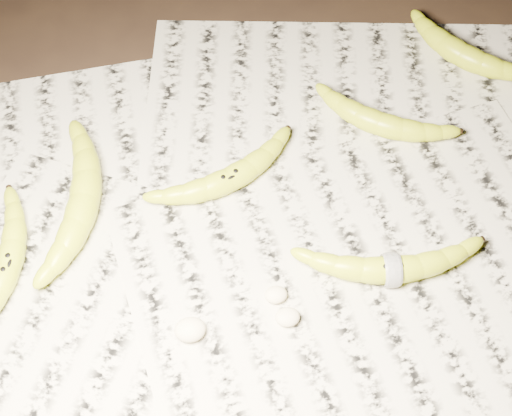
{
  "coord_description": "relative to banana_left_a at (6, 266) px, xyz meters",
  "views": [
    {
      "loc": [
        -0.06,
        -0.4,
        0.76
      ],
      "look_at": [
        -0.0,
        0.03,
        0.05
      ],
      "focal_mm": 50.0,
      "sensor_mm": 36.0,
      "label": 1
    }
  ],
  "objects": [
    {
      "name": "flesh_chunk_a",
      "position": [
        0.2,
        -0.1,
        -0.01
      ],
      "size": [
        0.04,
        0.03,
        0.02
      ],
      "primitive_type": "ellipsoid",
      "color": "beige",
      "rests_on": "newspaper_patch"
    },
    {
      "name": "measuring_tape",
      "position": [
        0.44,
        -0.06,
        0.0
      ],
      "size": [
        0.01,
        0.04,
        0.04
      ],
      "primitive_type": "torus",
      "rotation": [
        0.0,
        1.57,
        -0.07
      ],
      "color": "white",
      "rests_on": "newspaper_patch"
    },
    {
      "name": "banana_left_b",
      "position": [
        0.09,
        0.08,
        0.0
      ],
      "size": [
        0.1,
        0.21,
        0.04
      ],
      "primitive_type": null,
      "rotation": [
        0.0,
        0.0,
        1.38
      ],
      "color": "#BDD71A",
      "rests_on": "newspaper_patch"
    },
    {
      "name": "banana_left_a",
      "position": [
        0.0,
        0.0,
        0.0
      ],
      "size": [
        0.1,
        0.19,
        0.03
      ],
      "primitive_type": null,
      "rotation": [
        0.0,
        0.0,
        1.31
      ],
      "color": "#BDD71A",
      "rests_on": "newspaper_patch"
    },
    {
      "name": "banana_upper_b",
      "position": [
        0.62,
        0.25,
        0.0
      ],
      "size": [
        0.15,
        0.16,
        0.03
      ],
      "primitive_type": null,
      "rotation": [
        0.0,
        0.0,
        -0.81
      ],
      "color": "#BDD71A",
      "rests_on": "newspaper_patch"
    },
    {
      "name": "banana_upper_a",
      "position": [
        0.48,
        0.15,
        0.0
      ],
      "size": [
        0.17,
        0.13,
        0.03
      ],
      "primitive_type": null,
      "rotation": [
        0.0,
        0.0,
        -0.54
      ],
      "color": "#BDD71A",
      "rests_on": "newspaper_patch"
    },
    {
      "name": "banana_taped",
      "position": [
        0.44,
        -0.06,
        0.0
      ],
      "size": [
        0.2,
        0.07,
        0.03
      ],
      "primitive_type": null,
      "rotation": [
        0.0,
        0.0,
        -0.07
      ],
      "color": "#BDD71A",
      "rests_on": "newspaper_patch"
    },
    {
      "name": "banana_center",
      "position": [
        0.27,
        0.09,
        0.0
      ],
      "size": [
        0.18,
        0.12,
        0.03
      ],
      "primitive_type": null,
      "rotation": [
        0.0,
        0.0,
        0.39
      ],
      "color": "#BDD71A",
      "rests_on": "newspaper_patch"
    },
    {
      "name": "ground",
      "position": [
        0.3,
        -0.0,
        -0.02
      ],
      "size": [
        3.0,
        3.0,
        0.0
      ],
      "primitive_type": "plane",
      "color": "black",
      "rests_on": "ground"
    },
    {
      "name": "flesh_chunk_b",
      "position": [
        0.31,
        -0.1,
        -0.01
      ],
      "size": [
        0.03,
        0.02,
        0.02
      ],
      "primitive_type": "ellipsoid",
      "color": "beige",
      "rests_on": "newspaper_patch"
    },
    {
      "name": "flesh_chunk_c",
      "position": [
        0.31,
        -0.07,
        -0.01
      ],
      "size": [
        0.03,
        0.02,
        0.02
      ],
      "primitive_type": "ellipsoid",
      "color": "beige",
      "rests_on": "newspaper_patch"
    },
    {
      "name": "newspaper_patch",
      "position": [
        0.29,
        0.03,
        -0.02
      ],
      "size": [
        0.9,
        0.7,
        0.01
      ],
      "primitive_type": "cube",
      "color": "beige",
      "rests_on": "ground"
    }
  ]
}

